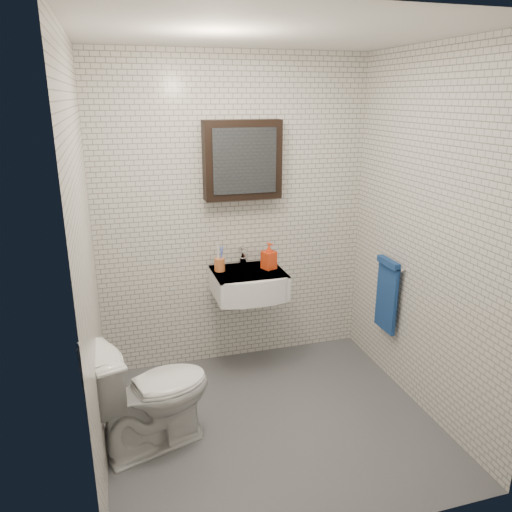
{
  "coord_description": "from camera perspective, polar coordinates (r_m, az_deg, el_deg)",
  "views": [
    {
      "loc": [
        -0.93,
        -2.8,
        2.17
      ],
      "look_at": [
        0.02,
        0.45,
        1.08
      ],
      "focal_mm": 35.0,
      "sensor_mm": 36.0,
      "label": 1
    }
  ],
  "objects": [
    {
      "name": "room_shell",
      "position": [
        3.03,
        2.07,
        4.45
      ],
      "size": [
        2.22,
        2.02,
        2.51
      ],
      "color": "silver",
      "rests_on": "ground"
    },
    {
      "name": "mirror_cabinet",
      "position": [
        3.88,
        -1.56,
        10.91
      ],
      "size": [
        0.6,
        0.15,
        0.6
      ],
      "color": "black",
      "rests_on": "room_shell"
    },
    {
      "name": "washbasin",
      "position": [
        3.93,
        -0.72,
        -3.22
      ],
      "size": [
        0.55,
        0.5,
        0.2
      ],
      "color": "white",
      "rests_on": "room_shell"
    },
    {
      "name": "toothbrush_cup",
      "position": [
        3.93,
        -4.18,
        -0.92
      ],
      "size": [
        0.1,
        0.1,
        0.23
      ],
      "rotation": [
        0.0,
        0.0,
        0.31
      ],
      "color": "#CC6933",
      "rests_on": "washbasin"
    },
    {
      "name": "towel_rail",
      "position": [
        3.99,
        14.75,
        -4.0
      ],
      "size": [
        0.09,
        0.3,
        0.58
      ],
      "color": "silver",
      "rests_on": "room_shell"
    },
    {
      "name": "soap_bottle",
      "position": [
        3.96,
        1.48,
        0.02
      ],
      "size": [
        0.13,
        0.13,
        0.21
      ],
      "primitive_type": "imported",
      "rotation": [
        0.0,
        0.0,
        0.41
      ],
      "color": "#F65B19",
      "rests_on": "washbasin"
    },
    {
      "name": "ground",
      "position": [
        3.66,
        1.8,
        -18.42
      ],
      "size": [
        2.2,
        2.0,
        0.01
      ],
      "primitive_type": "cube",
      "color": "#53555B",
      "rests_on": "ground"
    },
    {
      "name": "toilet",
      "position": [
        3.32,
        -11.86,
        -15.03
      ],
      "size": [
        0.85,
        0.63,
        0.77
      ],
      "primitive_type": "imported",
      "rotation": [
        0.0,
        0.0,
        1.87
      ],
      "color": "white",
      "rests_on": "ground"
    },
    {
      "name": "faucet",
      "position": [
        4.05,
        -1.48,
        -0.13
      ],
      "size": [
        0.06,
        0.2,
        0.15
      ],
      "color": "silver",
      "rests_on": "washbasin"
    }
  ]
}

